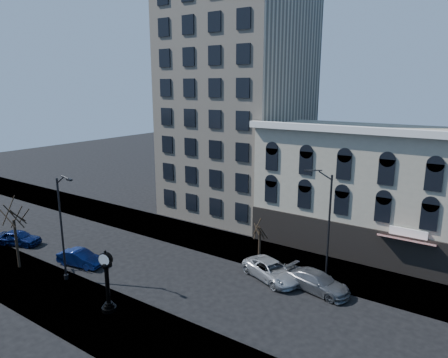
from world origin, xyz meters
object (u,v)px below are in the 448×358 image
Objects in this scene: street_clock at (107,284)px; street_lamp_near at (63,201)px; car_near_a at (19,238)px; car_near_b at (80,258)px.

street_lamp_near is at bearing 151.73° from street_clock.
street_lamp_near reaches higher than car_near_a.
street_clock is 1.06× the size of car_near_b.
street_lamp_near is 2.10× the size of car_near_b.
street_clock is 1.03× the size of car_near_a.
street_lamp_near is 7.15m from car_near_b.
street_lamp_near reaches higher than street_clock.
street_clock is 0.50× the size of street_lamp_near.
street_lamp_near reaches higher than car_near_b.
car_near_a is at bearing 151.85° from street_clock.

